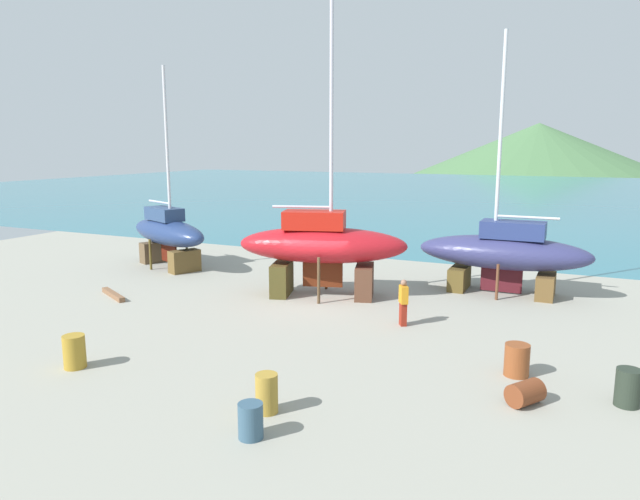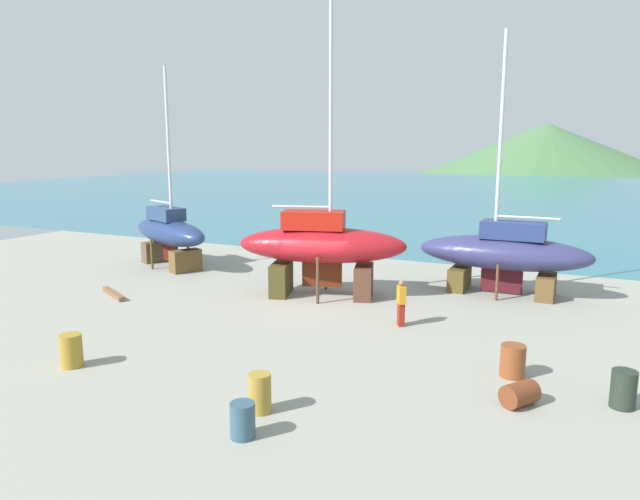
% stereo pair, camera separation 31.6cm
% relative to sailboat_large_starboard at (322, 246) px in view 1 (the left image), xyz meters
% --- Properties ---
extents(ground_plane, '(51.21, 51.21, 0.00)m').
position_rel_sailboat_large_starboard_xyz_m(ground_plane, '(0.14, -3.99, -2.11)').
color(ground_plane, gray).
extents(sea_water, '(168.42, 99.76, 0.01)m').
position_rel_sailboat_large_starboard_xyz_m(sea_water, '(0.14, 58.69, -2.11)').
color(sea_water, teal).
rests_on(sea_water, ground).
extents(headland_hill, '(132.63, 132.63, 27.71)m').
position_rel_sailboat_large_starboard_xyz_m(headland_hill, '(-5.02, 184.48, -2.11)').
color(headland_hill, '#487245').
rests_on(headland_hill, ground).
extents(sailboat_large_starboard, '(7.29, 4.11, 11.83)m').
position_rel_sailboat_large_starboard_xyz_m(sailboat_large_starboard, '(0.00, 0.00, 0.00)').
color(sailboat_large_starboard, brown).
rests_on(sailboat_large_starboard, ground).
extents(sailboat_mid_port, '(7.11, 2.53, 10.75)m').
position_rel_sailboat_large_starboard_xyz_m(sailboat_mid_port, '(6.77, 3.61, -0.35)').
color(sailboat_mid_port, brown).
rests_on(sailboat_mid_port, ground).
extents(sailboat_far_slipway, '(6.79, 4.40, 10.04)m').
position_rel_sailboat_large_starboard_xyz_m(sailboat_far_slipway, '(-9.65, 2.04, -0.32)').
color(sailboat_far_slipway, brown).
rests_on(sailboat_far_slipway, ground).
extents(worker, '(0.43, 0.50, 1.64)m').
position_rel_sailboat_large_starboard_xyz_m(worker, '(4.23, -2.47, -1.27)').
color(worker, maroon).
rests_on(worker, ground).
extents(barrel_by_slipway, '(0.78, 0.78, 0.89)m').
position_rel_sailboat_large_starboard_xyz_m(barrel_by_slipway, '(8.33, -5.48, -1.67)').
color(barrel_by_slipway, brown).
rests_on(barrel_by_slipway, ground).
extents(barrel_ochre, '(0.82, 0.82, 0.95)m').
position_rel_sailboat_large_starboard_xyz_m(barrel_ochre, '(-3.07, -10.10, -1.64)').
color(barrel_ochre, '#A37C26').
rests_on(barrel_ochre, ground).
extents(barrel_tipped_center, '(0.96, 1.04, 0.58)m').
position_rel_sailboat_large_starboard_xyz_m(barrel_tipped_center, '(8.71, -7.27, -1.82)').
color(barrel_tipped_center, brown).
rests_on(barrel_tipped_center, ground).
extents(barrel_blue_faded, '(0.74, 0.74, 0.92)m').
position_rel_sailboat_large_starboard_xyz_m(barrel_blue_faded, '(10.95, -6.32, -1.65)').
color(barrel_blue_faded, '#252F25').
rests_on(barrel_blue_faded, ground).
extents(barrel_tipped_left, '(0.63, 0.63, 0.78)m').
position_rel_sailboat_large_starboard_xyz_m(barrel_tipped_left, '(3.52, -11.42, -1.72)').
color(barrel_tipped_left, '#345268').
rests_on(barrel_tipped_left, ground).
extents(barrel_rust_mid, '(0.61, 0.61, 0.94)m').
position_rel_sailboat_large_starboard_xyz_m(barrel_rust_mid, '(3.24, -10.24, -1.64)').
color(barrel_rust_mid, olive).
rests_on(barrel_rust_mid, ground).
extents(timber_long_fore, '(2.10, 1.27, 0.20)m').
position_rel_sailboat_large_starboard_xyz_m(timber_long_fore, '(-7.82, -3.79, -2.01)').
color(timber_long_fore, brown).
rests_on(timber_long_fore, ground).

